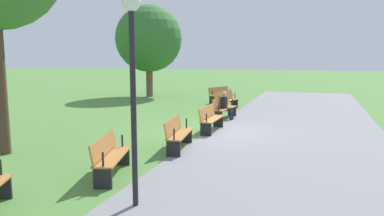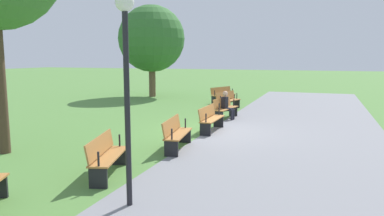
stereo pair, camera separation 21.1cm
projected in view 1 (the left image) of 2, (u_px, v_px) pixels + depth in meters
ground_plane at (212, 131)px, 12.95m from camera, size 120.00×120.00×0.00m
path_paving at (294, 137)px, 12.05m from camera, size 31.23×5.93×0.01m
bench_0 at (220, 94)px, 20.97m from camera, size 1.78×1.14×0.89m
bench_1 at (226, 100)px, 18.24m from camera, size 1.80×0.94×0.89m
bench_2 at (224, 108)px, 15.54m from camera, size 1.79×0.71×0.89m
bench_3 at (211, 118)px, 12.90m from camera, size 1.74×0.47×0.89m
bench_4 at (178, 133)px, 10.39m from camera, size 1.79×0.71×0.89m
bench_5 at (110, 155)px, 8.05m from camera, size 1.80×0.94×0.89m
person_seated at (226, 104)px, 15.33m from camera, size 0.38×0.55×1.20m
tree_0 at (149, 39)px, 23.61m from camera, size 4.32×4.32×5.94m
lamp_post at (132, 59)px, 6.15m from camera, size 0.32×0.32×3.69m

